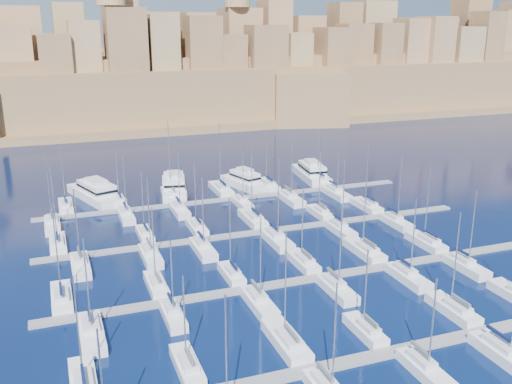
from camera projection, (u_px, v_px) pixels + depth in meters
name	position (u px, v px, depth m)	size (l,w,h in m)	color
ground	(286.00, 251.00, 99.56)	(600.00, 600.00, 0.00)	black
pontoon_near	(397.00, 351.00, 68.95)	(84.00, 2.00, 0.40)	slate
pontoon_mid_near	(317.00, 278.00, 88.72)	(84.00, 2.00, 0.40)	slate
pontoon_mid_far	(265.00, 231.00, 108.48)	(84.00, 2.00, 0.40)	slate
pontoon_far	(230.00, 199.00, 128.25)	(84.00, 2.00, 0.40)	slate
sailboat_0	(84.00, 384.00, 61.75)	(2.79, 9.31, 13.63)	white
sailboat_1	(187.00, 366.00, 65.10)	(2.49, 8.29, 11.98)	white
sailboat_2	(287.00, 341.00, 70.03)	(2.98, 9.93, 15.32)	white
sailboat_3	(365.00, 330.00, 72.63)	(2.36, 7.88, 11.90)	white
sailboat_4	(453.00, 309.00, 77.83)	(2.71, 9.05, 14.84)	white
sailboat_9	(425.00, 369.00, 64.39)	(2.47, 8.25, 12.49)	white
sailboat_10	(505.00, 355.00, 67.19)	(2.99, 9.95, 14.16)	white
sailboat_12	(62.00, 298.00, 81.07)	(2.81, 9.37, 14.96)	white
sailboat_13	(156.00, 285.00, 85.15)	(2.54, 8.46, 13.07)	white
sailboat_14	(232.00, 274.00, 88.80)	(2.36, 7.88, 13.37)	white
sailboat_15	(303.00, 262.00, 93.36)	(2.65, 8.84, 13.18)	white
sailboat_16	(364.00, 250.00, 97.88)	(3.03, 10.11, 14.74)	white
sailboat_17	(426.00, 242.00, 101.61)	(2.77, 9.24, 14.58)	white
sailboat_18	(91.00, 333.00, 71.90)	(2.95, 9.84, 14.00)	white
sailboat_19	(173.00, 315.00, 76.29)	(2.38, 7.94, 11.98)	white
sailboat_20	(259.00, 302.00, 79.80)	(2.74, 9.12, 13.69)	white
sailboat_21	(337.00, 289.00, 83.90)	(2.72, 9.05, 14.01)	white
sailboat_22	(408.00, 276.00, 87.93)	(2.76, 9.20, 13.74)	white
sailboat_23	(466.00, 266.00, 91.72)	(2.69, 8.96, 13.74)	white
sailboat_24	(58.00, 244.00, 100.84)	(2.77, 9.22, 15.02)	white
sailboat_25	(145.00, 234.00, 105.43)	(2.42, 8.07, 12.94)	white
sailboat_26	(197.00, 227.00, 108.99)	(2.58, 8.61, 13.79)	white
sailboat_27	(253.00, 219.00, 113.59)	(3.07, 10.24, 16.04)	white
sailboat_28	(320.00, 212.00, 117.45)	(2.45, 8.17, 13.69)	white
sailboat_29	(367.00, 206.00, 121.80)	(2.82, 9.41, 14.21)	white
sailboat_30	(80.00, 265.00, 91.90)	(2.83, 9.44, 14.01)	white
sailboat_31	(151.00, 256.00, 95.71)	(2.81, 9.37, 14.78)	white
sailboat_32	(203.00, 248.00, 98.74)	(2.81, 9.37, 13.96)	white
sailboat_33	(277.00, 239.00, 102.90)	(3.06, 10.19, 16.22)	white
sailboat_34	(340.00, 229.00, 107.93)	(2.66, 8.88, 14.52)	white
sailboat_35	(396.00, 222.00, 112.05)	(2.64, 8.80, 14.66)	white
sailboat_36	(66.00, 206.00, 121.45)	(2.82, 9.39, 14.09)	white
sailboat_37	(119.00, 202.00, 124.60)	(2.42, 8.08, 12.08)	white
sailboat_38	(172.00, 195.00, 129.43)	(3.05, 10.16, 17.63)	white
sailboat_39	(221.00, 189.00, 133.70)	(3.27, 10.89, 16.79)	white
sailboat_40	(267.00, 185.00, 137.20)	(3.04, 10.15, 13.93)	white
sailboat_41	(319.00, 181.00, 140.77)	(2.44, 8.14, 13.78)	white
sailboat_42	(52.00, 225.00, 110.40)	(2.85, 9.49, 14.80)	white
sailboat_43	(126.00, 216.00, 115.48)	(2.60, 8.68, 13.45)	white
sailboat_44	(180.00, 210.00, 118.96)	(2.72, 9.08, 13.46)	white
sailboat_45	(242.00, 203.00, 123.85)	(2.55, 8.52, 12.65)	white
sailboat_46	(290.00, 198.00, 126.80)	(3.05, 10.17, 14.12)	white
sailboat_47	(336.00, 193.00, 130.71)	(2.98, 9.94, 14.60)	white
motor_yacht_a	(96.00, 192.00, 128.05)	(11.59, 19.95, 5.25)	white
motor_yacht_b	(174.00, 185.00, 133.42)	(8.77, 18.68, 5.25)	white
motor_yacht_c	(244.00, 181.00, 137.31)	(8.16, 14.70, 5.25)	white
motor_yacht_d	(311.00, 172.00, 144.97)	(7.28, 17.91, 5.25)	white
fortified_city	(138.00, 82.00, 234.80)	(460.00, 108.95, 59.52)	brown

